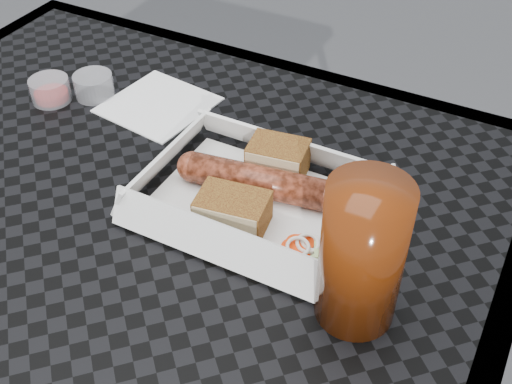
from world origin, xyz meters
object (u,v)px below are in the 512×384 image
patio_table (103,282)px  food_tray (260,207)px  bratwurst (257,181)px  drink_glass (362,255)px

patio_table → food_tray: (0.13, 0.11, 0.08)m
food_tray → bratwurst: (-0.01, 0.02, 0.02)m
bratwurst → food_tray: bearing=-52.1°
bratwurst → drink_glass: bearing=-33.2°
patio_table → drink_glass: 0.31m
patio_table → food_tray: 0.19m
drink_glass → bratwurst: bearing=146.8°
patio_table → bratwurst: bearing=46.1°
patio_table → drink_glass: bearing=6.5°
bratwurst → drink_glass: drink_glass is taller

